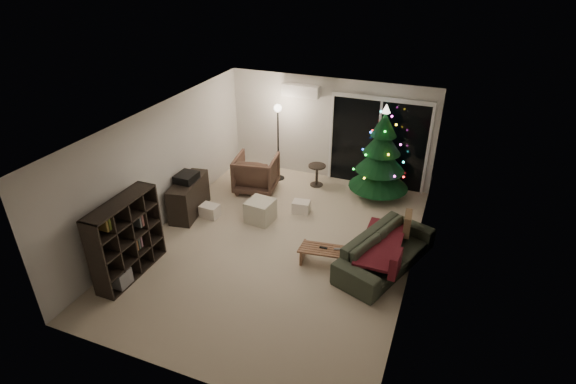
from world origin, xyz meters
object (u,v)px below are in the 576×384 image
bookshelf (118,236)px  media_cabinet (189,197)px  armchair (256,173)px  christmas_tree (382,152)px  coffee_table (331,258)px  sofa (386,251)px

bookshelf → media_cabinet: bearing=92.7°
armchair → christmas_tree: size_ratio=0.44×
coffee_table → media_cabinet: bearing=160.8°
bookshelf → coffee_table: 3.74m
coffee_table → christmas_tree: 3.08m
bookshelf → media_cabinet: bookshelf is taller
media_cabinet → sofa: media_cabinet is taller
media_cabinet → coffee_table: bearing=-21.4°
bookshelf → christmas_tree: christmas_tree is taller
armchair → sofa: armchair is taller
bookshelf → sofa: size_ratio=0.67×
coffee_table → christmas_tree: (0.24, 2.93, 0.92)m
bookshelf → coffee_table: size_ratio=1.28×
sofa → coffee_table: bearing=133.2°
coffee_table → sofa: bearing=15.1°
armchair → sofa: bearing=142.7°
coffee_table → bookshelf: bearing=-164.3°
media_cabinet → coffee_table: media_cabinet is taller
bookshelf → sofa: 4.70m
bookshelf → armchair: (0.91, 3.64, -0.29)m
armchair → sofa: 3.84m
armchair → coffee_table: armchair is taller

